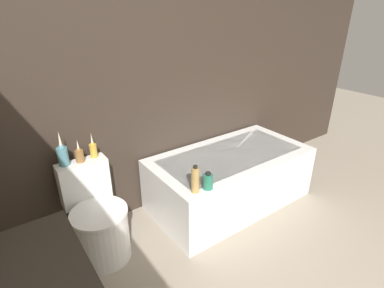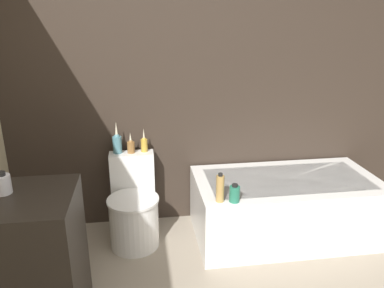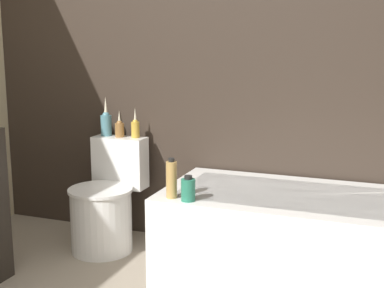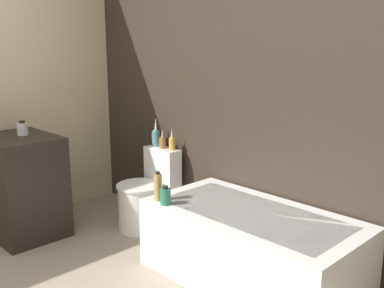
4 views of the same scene
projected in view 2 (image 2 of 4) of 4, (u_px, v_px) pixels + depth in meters
name	position (u px, v px, depth m)	size (l,w,h in m)	color
wall_back_tiled	(186.00, 79.00, 3.17)	(6.40, 0.06, 2.60)	#332821
bathtub	(285.00, 206.00, 3.20)	(1.52, 0.79, 0.52)	white
toilet	(134.00, 211.00, 3.08)	(0.42, 0.56, 0.72)	white
vanity_counter	(17.00, 267.00, 2.15)	(0.72, 0.56, 0.88)	black
soap_bottle_glass	(2.00, 184.00, 2.04)	(0.09, 0.09, 0.13)	silver
vase_gold	(117.00, 143.00, 3.12)	(0.08, 0.08, 0.27)	teal
vase_silver	(131.00, 146.00, 3.13)	(0.06, 0.06, 0.18)	olive
vase_bronze	(144.00, 144.00, 3.16)	(0.06, 0.06, 0.20)	gold
shampoo_bottle_tall	(220.00, 188.00, 2.70)	(0.06, 0.06, 0.22)	tan
shampoo_bottle_short	(235.00, 194.00, 2.71)	(0.08, 0.08, 0.14)	#267259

